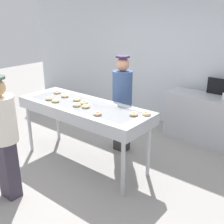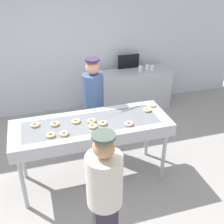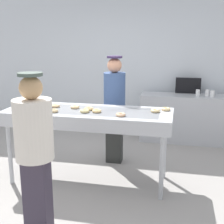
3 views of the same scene
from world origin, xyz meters
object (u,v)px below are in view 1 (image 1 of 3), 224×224
at_px(paper_cup_2, 224,96).
at_px(menu_display, 220,87).
at_px(plain_donut_4, 65,96).
at_px(fryer_conveyor, 83,110).
at_px(plain_donut_0, 57,92).
at_px(plain_donut_9, 56,101).
at_px(plain_donut_5, 77,99).
at_px(plain_donut_3, 97,114).
at_px(plain_donut_2, 49,99).
at_px(plain_donut_6, 77,105).
at_px(plain_donut_8, 86,106).
at_px(plain_donut_7, 146,114).
at_px(prep_counter, 212,120).
at_px(customer_waiting, 3,132).
at_px(plain_donut_10, 84,103).
at_px(worker_baker, 122,99).
at_px(plain_donut_1, 134,114).

bearing_deg(paper_cup_2, menu_display, 123.69).
bearing_deg(plain_donut_4, fryer_conveyor, -8.80).
bearing_deg(plain_donut_0, plain_donut_9, -43.26).
bearing_deg(plain_donut_5, plain_donut_3, -21.87).
xyz_separation_m(plain_donut_2, plain_donut_6, (0.56, 0.05, 0.00)).
bearing_deg(plain_donut_8, plain_donut_0, 166.17).
relative_size(plain_donut_7, menu_display, 0.26).
relative_size(plain_donut_9, menu_display, 0.26).
height_order(prep_counter, menu_display, menu_display).
height_order(customer_waiting, menu_display, customer_waiting).
bearing_deg(prep_counter, plain_donut_5, -128.59).
bearing_deg(plain_donut_9, plain_donut_8, 10.94).
bearing_deg(plain_donut_8, plain_donut_2, -172.81).
bearing_deg(plain_donut_9, plain_donut_6, 9.95).
height_order(plain_donut_2, plain_donut_7, same).
relative_size(plain_donut_2, plain_donut_5, 1.00).
xyz_separation_m(plain_donut_3, plain_donut_4, (-0.96, 0.28, 0.00)).
xyz_separation_m(plain_donut_4, plain_donut_10, (0.49, -0.06, 0.00)).
xyz_separation_m(plain_donut_6, menu_display, (1.32, 2.29, 0.02)).
height_order(plain_donut_3, plain_donut_9, same).
relative_size(plain_donut_9, worker_baker, 0.07).
xyz_separation_m(plain_donut_2, plain_donut_4, (0.08, 0.25, 0.00)).
distance_m(plain_donut_8, menu_display, 2.54).
height_order(plain_donut_4, plain_donut_6, same).
xyz_separation_m(plain_donut_2, plain_donut_3, (1.04, -0.03, 0.00)).
bearing_deg(plain_donut_3, plain_donut_6, 170.29).
height_order(fryer_conveyor, customer_waiting, customer_waiting).
xyz_separation_m(plain_donut_0, menu_display, (2.05, 2.03, 0.02)).
height_order(plain_donut_8, menu_display, menu_display).
height_order(plain_donut_8, worker_baker, worker_baker).
bearing_deg(plain_donut_9, plain_donut_5, 52.34).
relative_size(plain_donut_6, customer_waiting, 0.07).
distance_m(plain_donut_0, plain_donut_7, 1.74).
bearing_deg(plain_donut_2, plain_donut_0, 119.76).
bearing_deg(plain_donut_4, plain_donut_0, 167.99).
height_order(worker_baker, prep_counter, worker_baker).
bearing_deg(menu_display, plain_donut_7, -99.19).
bearing_deg(plain_donut_2, fryer_conveyor, 17.38).
relative_size(plain_donut_0, plain_donut_9, 1.00).
bearing_deg(plain_donut_5, customer_waiting, -87.86).
bearing_deg(plain_donut_4, plain_donut_2, -108.13).
height_order(plain_donut_0, worker_baker, worker_baker).
xyz_separation_m(plain_donut_1, plain_donut_10, (-0.86, -0.07, 0.00)).
relative_size(plain_donut_0, plain_donut_5, 1.00).
bearing_deg(plain_donut_1, plain_donut_3, -143.31).
height_order(plain_donut_3, plain_donut_10, same).
xyz_separation_m(plain_donut_1, plain_donut_5, (-1.07, -0.02, 0.00)).
distance_m(plain_donut_1, menu_display, 2.12).
bearing_deg(plain_donut_7, worker_baker, 147.24).
xyz_separation_m(fryer_conveyor, plain_donut_5, (-0.20, 0.07, 0.11)).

